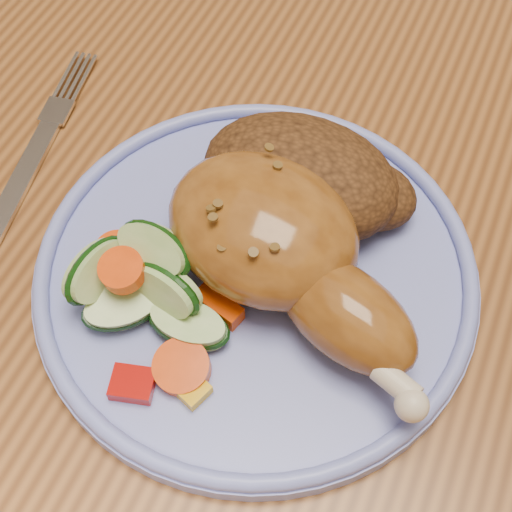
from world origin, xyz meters
name	(u,v)px	position (x,y,z in m)	size (l,w,h in m)	color
ground	(322,472)	(0.00, 0.00, 0.00)	(4.00, 4.00, 0.00)	brown
dining_table	(388,238)	(0.00, 0.00, 0.67)	(0.90, 1.40, 0.75)	brown
plate	(256,274)	(-0.06, -0.12, 0.76)	(0.27, 0.27, 0.01)	#7683DD
plate_rim	(256,265)	(-0.06, -0.12, 0.77)	(0.27, 0.27, 0.01)	#7683DD
chicken_leg	(282,248)	(-0.05, -0.12, 0.79)	(0.19, 0.14, 0.06)	brown
rice_pilaf	(305,179)	(-0.05, -0.06, 0.78)	(0.14, 0.09, 0.06)	#4E2D13
vegetable_pile	(143,287)	(-0.11, -0.17, 0.78)	(0.11, 0.11, 0.06)	#A50A05
fork	(33,157)	(-0.24, -0.10, 0.75)	(0.05, 0.17, 0.00)	silver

